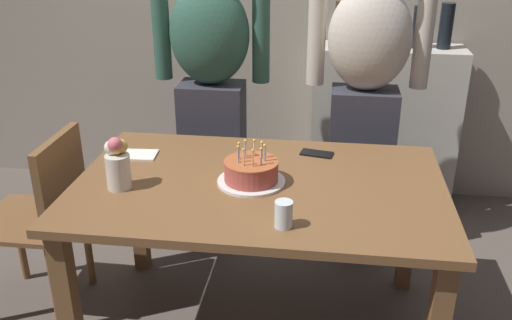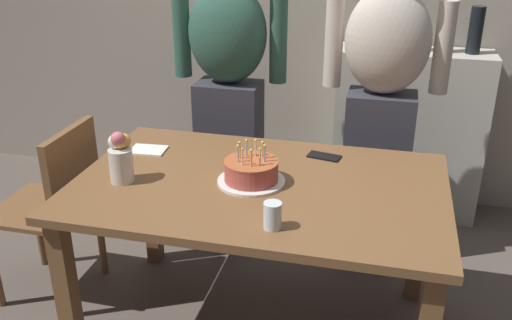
# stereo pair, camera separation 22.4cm
# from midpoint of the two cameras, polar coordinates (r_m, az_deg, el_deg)

# --- Properties ---
(dining_table) EXTENTS (1.50, 0.96, 0.74)m
(dining_table) POSITION_cam_midpoint_polar(r_m,az_deg,el_deg) (2.33, -2.45, -4.49)
(dining_table) COLOR brown
(dining_table) RESTS_ON ground_plane
(birthday_cake) EXTENTS (0.28, 0.28, 0.17)m
(birthday_cake) POSITION_cam_midpoint_polar(r_m,az_deg,el_deg) (2.26, -3.32, -1.33)
(birthday_cake) COLOR white
(birthday_cake) RESTS_ON dining_table
(water_glass_near) EXTENTS (0.06, 0.06, 0.10)m
(water_glass_near) POSITION_cam_midpoint_polar(r_m,az_deg,el_deg) (1.95, -0.48, -5.59)
(water_glass_near) COLOR silver
(water_glass_near) RESTS_ON dining_table
(cell_phone) EXTENTS (0.16, 0.10, 0.01)m
(cell_phone) POSITION_cam_midpoint_polar(r_m,az_deg,el_deg) (2.55, 3.67, 0.60)
(cell_phone) COLOR black
(cell_phone) RESTS_ON dining_table
(napkin_stack) EXTENTS (0.17, 0.13, 0.01)m
(napkin_stack) POSITION_cam_midpoint_polar(r_m,az_deg,el_deg) (2.61, -14.22, 0.46)
(napkin_stack) COLOR white
(napkin_stack) RESTS_ON dining_table
(flower_vase) EXTENTS (0.10, 0.10, 0.21)m
(flower_vase) POSITION_cam_midpoint_polar(r_m,az_deg,el_deg) (2.30, -16.57, -0.34)
(flower_vase) COLOR silver
(flower_vase) RESTS_ON dining_table
(person_man_bearded) EXTENTS (0.61, 0.27, 1.66)m
(person_man_bearded) POSITION_cam_midpoint_polar(r_m,az_deg,el_deg) (3.01, -6.68, 6.79)
(person_man_bearded) COLOR #33333D
(person_man_bearded) RESTS_ON ground_plane
(person_woman_cardigan) EXTENTS (0.61, 0.27, 1.66)m
(person_woman_cardigan) POSITION_cam_midpoint_polar(r_m,az_deg,el_deg) (2.93, 8.81, 6.15)
(person_woman_cardigan) COLOR #33333D
(person_woman_cardigan) RESTS_ON ground_plane
(dining_chair) EXTENTS (0.42, 0.42, 0.87)m
(dining_chair) POSITION_cam_midpoint_polar(r_m,az_deg,el_deg) (2.75, -22.77, -4.77)
(dining_chair) COLOR brown
(dining_chair) RESTS_ON ground_plane
(shelf_cabinet) EXTENTS (0.87, 0.30, 1.28)m
(shelf_cabinet) POSITION_cam_midpoint_polar(r_m,az_deg,el_deg) (3.57, 11.00, 3.35)
(shelf_cabinet) COLOR beige
(shelf_cabinet) RESTS_ON ground_plane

